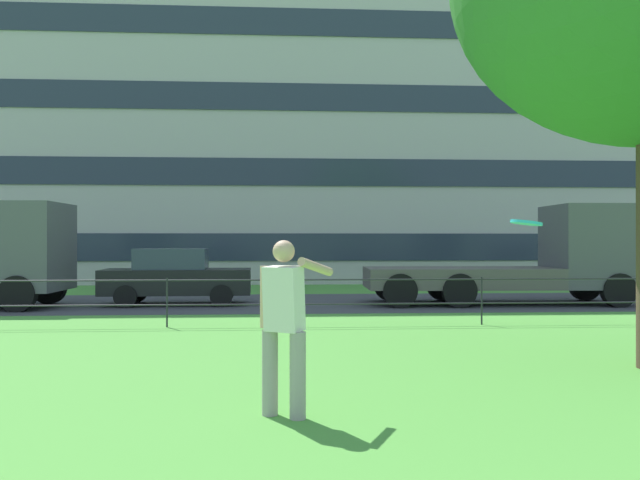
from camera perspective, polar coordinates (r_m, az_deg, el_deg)
name	(u,v)px	position (r m, az deg, el deg)	size (l,w,h in m)	color
street_strip	(198,303)	(19.33, -10.31, -5.27)	(80.00, 6.04, 0.01)	#424247
park_fence	(167,294)	(14.03, -12.82, -4.45)	(39.03, 0.04, 1.00)	#232328
person_thrower	(284,321)	(6.74, -3.04, -6.89)	(0.77, 0.65, 1.75)	gray
frisbee	(526,223)	(6.06, 17.07, 1.41)	(0.27, 0.27, 0.06)	#2DB2C6
car_black_right	(176,276)	(18.92, -12.09, -3.03)	(4.05, 1.90, 1.54)	black
flatbed_truck_left	(537,260)	(19.71, 17.91, -1.63)	(7.38, 2.67, 2.75)	#4C4C51
apartment_building_background	(262,84)	(33.10, -4.96, 13.03)	(39.71, 10.57, 18.52)	#B7B2AD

